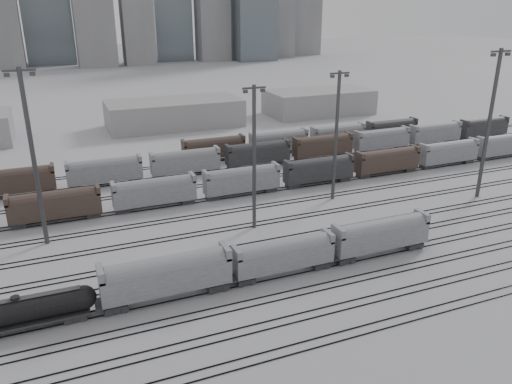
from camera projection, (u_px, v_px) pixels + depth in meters
name	position (u px, v px, depth m)	size (l,w,h in m)	color
ground	(271.00, 281.00, 67.33)	(900.00, 900.00, 0.00)	silver
tracks	(228.00, 230.00, 82.45)	(220.00, 71.50, 0.16)	black
tank_car_b	(18.00, 312.00, 56.34)	(17.24, 2.87, 4.26)	#252527
hopper_car_a	(167.00, 274.00, 62.02)	(16.32, 3.24, 5.84)	#252527
hopper_car_b	(284.00, 254.00, 67.91)	(14.38, 2.86, 5.14)	#252527
hopper_car_c	(381.00, 234.00, 73.45)	(15.37, 3.05, 5.49)	#252527
light_mast_b	(33.00, 155.00, 73.01)	(4.33, 0.69, 27.06)	#3C3C3F
light_mast_c	(254.00, 155.00, 79.19)	(3.79, 0.61, 23.68)	#3C3C3F
light_mast_d	(336.00, 134.00, 91.47)	(3.87, 0.62, 24.20)	#3C3C3F
light_mast_e	(489.00, 122.00, 91.83)	(4.47, 0.71, 27.92)	#3C3C3F
bg_string_near	(242.00, 181.00, 96.89)	(151.00, 3.00, 5.60)	gray
bg_string_mid	(258.00, 155.00, 114.30)	(151.00, 3.00, 5.60)	#252527
bg_string_far	(309.00, 139.00, 127.45)	(66.00, 3.00, 5.60)	#45332C
warehouse_mid	(174.00, 113.00, 151.72)	(40.00, 18.00, 8.00)	gray
warehouse_right	(319.00, 102.00, 169.50)	(35.00, 18.00, 8.00)	gray
skyline	(100.00, 5.00, 301.35)	(316.00, 22.40, 95.00)	gray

